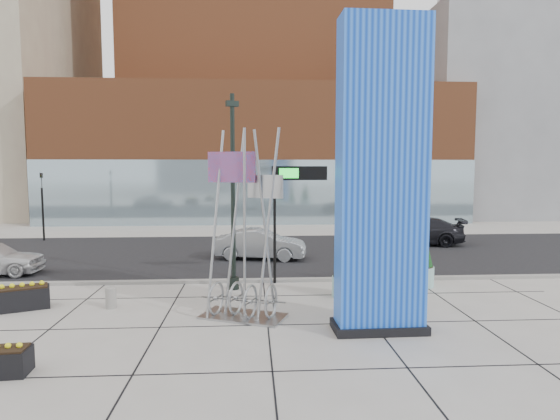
{
  "coord_description": "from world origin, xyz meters",
  "views": [
    {
      "loc": [
        0.57,
        -13.79,
        4.43
      ],
      "look_at": [
        1.53,
        2.0,
        2.98
      ],
      "focal_mm": 30.0,
      "sensor_mm": 36.0,
      "label": 1
    }
  ],
  "objects": [
    {
      "name": "ground",
      "position": [
        0.0,
        0.0,
        0.0
      ],
      "size": [
        160.0,
        160.0,
        0.0
      ],
      "primitive_type": "plane",
      "color": "#9E9991",
      "rests_on": "ground"
    },
    {
      "name": "round_planter_east",
      "position": [
        6.83,
        3.07,
        1.25
      ],
      "size": [
        1.06,
        1.06,
        2.65
      ],
      "color": "#8DBDB9",
      "rests_on": "ground"
    },
    {
      "name": "lamp_post",
      "position": [
        -0.1,
        3.0,
        2.87
      ],
      "size": [
        0.48,
        0.39,
        7.01
      ],
      "rotation": [
        0.0,
        0.0,
        0.41
      ],
      "color": "black",
      "rests_on": "ground"
    },
    {
      "name": "blue_pylon",
      "position": [
        4.0,
        -1.61,
        4.02
      ],
      "size": [
        2.52,
        1.17,
        8.32
      ],
      "rotation": [
        0.0,
        0.0,
        0.02
      ],
      "color": "blue",
      "rests_on": "ground"
    },
    {
      "name": "building_grey_parking",
      "position": [
        26.0,
        32.0,
        9.0
      ],
      "size": [
        20.0,
        18.0,
        18.0
      ],
      "primitive_type": "cube",
      "color": "slate",
      "rests_on": "ground"
    },
    {
      "name": "car_dark_east",
      "position": [
        9.97,
        12.3,
        0.77
      ],
      "size": [
        5.66,
        3.3,
        1.54
      ],
      "primitive_type": "imported",
      "rotation": [
        0.0,
        0.0,
        -1.8
      ],
      "color": "black",
      "rests_on": "ground"
    },
    {
      "name": "street_asphalt",
      "position": [
        0.0,
        10.0,
        0.01
      ],
      "size": [
        80.0,
        12.0,
        0.02
      ],
      "primitive_type": "cube",
      "color": "black",
      "rests_on": "ground"
    },
    {
      "name": "curb_edge",
      "position": [
        0.0,
        4.0,
        0.06
      ],
      "size": [
        80.0,
        0.3,
        0.12
      ],
      "primitive_type": "cube",
      "color": "gray",
      "rests_on": "ground"
    },
    {
      "name": "public_art_sculpture",
      "position": [
        0.32,
        -0.26,
        1.46
      ],
      "size": [
        2.72,
        2.06,
        5.55
      ],
      "rotation": [
        0.0,
        0.0,
        -0.39
      ],
      "color": "#A4A6A8",
      "rests_on": "ground"
    },
    {
      "name": "round_planter_mid",
      "position": [
        5.2,
        3.4,
        1.03
      ],
      "size": [
        0.87,
        0.87,
        2.18
      ],
      "color": "#8DBDB9",
      "rests_on": "ground"
    },
    {
      "name": "box_planter_north",
      "position": [
        -6.62,
        1.0,
        0.39
      ],
      "size": [
        1.71,
        1.31,
        0.85
      ],
      "rotation": [
        0.0,
        0.0,
        0.4
      ],
      "color": "black",
      "rests_on": "ground"
    },
    {
      "name": "round_planter_west",
      "position": [
        3.8,
        1.8,
        1.17
      ],
      "size": [
        0.99,
        0.99,
        2.47
      ],
      "color": "#8DBDB9",
      "rests_on": "ground"
    },
    {
      "name": "tower_glass_front",
      "position": [
        1.0,
        22.2,
        2.5
      ],
      "size": [
        34.0,
        0.6,
        5.0
      ],
      "primitive_type": "cube",
      "color": "#8CA5B2",
      "rests_on": "ground"
    },
    {
      "name": "traffic_signal",
      "position": [
        -12.0,
        15.0,
        2.3
      ],
      "size": [
        0.15,
        0.18,
        4.1
      ],
      "color": "black",
      "rests_on": "ground"
    },
    {
      "name": "overhead_street_sign",
      "position": [
        2.19,
        3.8,
        3.84
      ],
      "size": [
        2.11,
        0.34,
        4.47
      ],
      "rotation": [
        0.0,
        0.0,
        0.07
      ],
      "color": "black",
      "rests_on": "ground"
    },
    {
      "name": "concrete_bollard",
      "position": [
        -3.89,
        0.92,
        0.33
      ],
      "size": [
        0.34,
        0.34,
        0.66
      ],
      "primitive_type": "cylinder",
      "color": "gray",
      "rests_on": "ground"
    },
    {
      "name": "car_silver_mid",
      "position": [
        0.96,
        8.5,
        0.72
      ],
      "size": [
        4.55,
        2.26,
        1.43
      ],
      "primitive_type": "imported",
      "rotation": [
        0.0,
        0.0,
        1.39
      ],
      "color": "#95989C",
      "rests_on": "ground"
    },
    {
      "name": "tower_podium",
      "position": [
        1.0,
        27.0,
        5.5
      ],
      "size": [
        34.0,
        10.0,
        11.0
      ],
      "primitive_type": "cube",
      "color": "brown",
      "rests_on": "ground"
    }
  ]
}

